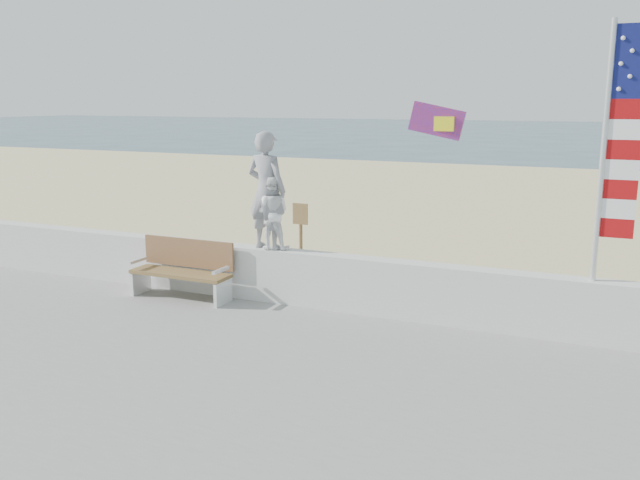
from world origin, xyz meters
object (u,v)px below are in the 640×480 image
Objects in this scene: child at (272,213)px; bench at (183,268)px; adult at (267,191)px; flag at (615,142)px.

child is 1.87m from bench.
flag reaches higher than adult.
child is 0.35× the size of flag.
bench is (-1.41, -0.45, -1.37)m from adult.
flag is at bearing 165.71° from child.
bench is at bearing 2.55° from child.
bench is at bearing -176.10° from flag.
adult is 1.59× the size of child.
adult is 0.56× the size of flag.
child reaches higher than bench.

